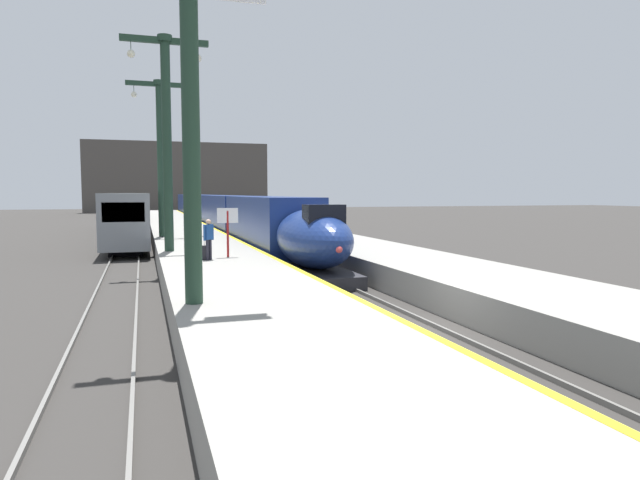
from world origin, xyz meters
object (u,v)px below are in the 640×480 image
Objects in this scene: station_column_near at (192,67)px; departure_info_board at (228,222)px; station_column_mid at (167,124)px; station_column_far at (160,144)px; regional_train_adjacent at (130,213)px; rolling_suitcase at (202,253)px; passenger_near_edge at (209,236)px; highspeed_train_main at (216,211)px.

departure_info_board is at bearing 77.26° from station_column_near.
departure_info_board is (2.31, -3.37, -4.48)m from station_column_mid.
station_column_far is 13.62m from departure_info_board.
regional_train_adjacent is 27.99m from rolling_suitcase.
station_column_far is at bearing 90.14° from station_column_near.
passenger_near_edge is (3.59, -27.83, -0.09)m from regional_train_adjacent.
passenger_near_edge is at bearing 81.65° from station_column_near.
station_column_far is 14.46m from passenger_near_edge.
station_column_mid reaches higher than station_column_far.
regional_train_adjacent is at bearing 97.36° from passenger_near_edge.
station_column_mid is (-5.90, -29.26, 5.07)m from highspeed_train_main.
rolling_suitcase is at bearing -75.02° from station_column_mid.
departure_info_board is (2.31, -12.71, -4.33)m from station_column_far.
regional_train_adjacent is 17.26× the size of departure_info_board.
station_column_mid is at bearing 104.98° from rolling_suitcase.
highspeed_train_main reaches higher than departure_info_board.
station_column_near is at bearing -86.51° from regional_train_adjacent.
passenger_near_edge is 0.74m from rolling_suitcase.
regional_train_adjacent is 21.66× the size of passenger_near_edge.
station_column_mid reaches higher than station_column_near.
station_column_far is 14.64m from rolling_suitcase.
highspeed_train_main is 7.92× the size of station_column_near.
station_column_near is 10.76m from rolling_suitcase.
station_column_near is at bearing -98.35° from passenger_near_edge.
rolling_suitcase is 1.87m from departure_info_board.
rolling_suitcase is (-0.28, 0.05, -0.69)m from passenger_near_edge.
regional_train_adjacent is at bearing 95.32° from station_column_mid.
station_column_near is 4.50× the size of departure_info_board.
station_column_near reaches higher than regional_train_adjacent.
station_column_mid is at bearing -101.40° from highspeed_train_main.
rolling_suitcase is (3.31, -27.79, -0.77)m from regional_train_adjacent.
station_column_near reaches higher than rolling_suitcase.
departure_info_board is at bearing 42.80° from passenger_near_edge.
station_column_near reaches higher than highspeed_train_main.
passenger_near_edge is 1.72× the size of rolling_suitcase.
rolling_suitcase is 0.46× the size of departure_info_board.
rolling_suitcase is (1.06, 9.18, -5.51)m from station_column_near.
departure_info_board is (2.26, 9.98, -4.31)m from station_column_near.
station_column_near is 13.34m from station_column_mid.
station_column_far is at bearing 94.72° from rolling_suitcase.
station_column_mid is at bearing 90.23° from station_column_near.
departure_info_board is at bearing -55.53° from station_column_mid.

